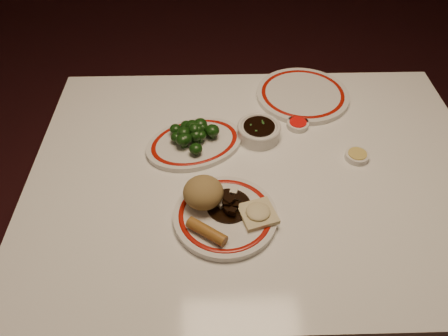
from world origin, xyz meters
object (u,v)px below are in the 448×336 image
(dining_table, at_px, (257,192))
(fried_wonton, at_px, (258,213))
(stirfry_heap, at_px, (230,204))
(broccoli_plate, at_px, (195,143))
(spring_roll, at_px, (207,231))
(main_plate, at_px, (225,216))
(broccoli_pile, at_px, (193,132))
(soy_bowl, at_px, (259,132))
(rice_mound, at_px, (203,192))

(dining_table, relative_size, fried_wonton, 12.15)
(stirfry_heap, bearing_deg, broccoli_plate, 110.39)
(spring_roll, xyz_separation_m, fried_wonton, (0.12, 0.05, -0.00))
(fried_wonton, bearing_deg, main_plate, 174.40)
(broccoli_plate, bearing_deg, stirfry_heap, -69.61)
(broccoli_pile, relative_size, soy_bowl, 1.16)
(spring_roll, distance_m, broccoli_pile, 0.33)
(dining_table, xyz_separation_m, soy_bowl, (0.01, 0.13, 0.11))
(rice_mound, relative_size, stirfry_heap, 0.90)
(dining_table, height_order, main_plate, main_plate)
(stirfry_heap, height_order, soy_bowl, stirfry_heap)
(rice_mound, height_order, fried_wonton, rice_mound)
(dining_table, relative_size, spring_roll, 12.24)
(rice_mound, bearing_deg, spring_roll, -85.51)
(fried_wonton, bearing_deg, broccoli_plate, 119.80)
(main_plate, height_order, broccoli_pile, broccoli_pile)
(fried_wonton, height_order, broccoli_plate, fried_wonton)
(main_plate, distance_m, spring_roll, 0.08)
(stirfry_heap, distance_m, broccoli_pile, 0.26)
(stirfry_heap, distance_m, soy_bowl, 0.28)
(fried_wonton, height_order, stirfry_heap, stirfry_heap)
(broccoli_plate, relative_size, soy_bowl, 2.77)
(broccoli_plate, bearing_deg, soy_bowl, 9.83)
(soy_bowl, bearing_deg, rice_mound, -121.13)
(rice_mound, xyz_separation_m, broccoli_plate, (-0.03, 0.22, -0.04))
(stirfry_heap, relative_size, broccoli_pile, 0.77)
(rice_mound, relative_size, fried_wonton, 0.97)
(dining_table, xyz_separation_m, broccoli_pile, (-0.17, 0.11, 0.13))
(rice_mound, xyz_separation_m, broccoli_pile, (-0.03, 0.23, -0.01))
(stirfry_heap, distance_m, broccoli_plate, 0.25)
(stirfry_heap, relative_size, soy_bowl, 0.90)
(broccoli_plate, xyz_separation_m, broccoli_pile, (-0.00, 0.01, 0.03))
(main_plate, bearing_deg, dining_table, 60.41)
(stirfry_heap, bearing_deg, broccoli_pile, 110.39)
(spring_roll, bearing_deg, main_plate, -0.25)
(main_plate, relative_size, soy_bowl, 2.25)
(fried_wonton, bearing_deg, broccoli_pile, 119.48)
(fried_wonton, bearing_deg, spring_roll, -156.32)
(spring_roll, bearing_deg, broccoli_pile, 42.36)
(dining_table, distance_m, broccoli_pile, 0.24)
(rice_mound, height_order, stirfry_heap, rice_mound)
(fried_wonton, xyz_separation_m, broccoli_pile, (-0.16, 0.28, 0.01))
(soy_bowl, bearing_deg, broccoli_pile, -173.52)
(stirfry_heap, height_order, broccoli_plate, stirfry_heap)
(dining_table, relative_size, broccoli_pile, 8.67)
(dining_table, xyz_separation_m, spring_roll, (-0.14, -0.22, 0.12))
(main_plate, xyz_separation_m, soy_bowl, (0.10, 0.29, 0.01))
(main_plate, bearing_deg, stirfry_heap, 64.42)
(soy_bowl, bearing_deg, spring_roll, -112.53)
(rice_mound, xyz_separation_m, spring_roll, (0.01, -0.10, -0.02))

